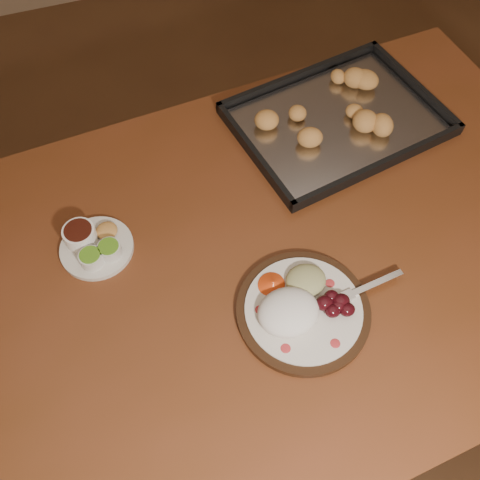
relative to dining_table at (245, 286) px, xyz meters
name	(u,v)px	position (x,y,z in m)	size (l,w,h in m)	color
ground	(227,350)	(-0.01, 0.12, -0.65)	(4.00, 4.00, 0.00)	brown
dining_table	(245,286)	(0.00, 0.00, 0.00)	(1.56, 1.01, 0.75)	brown
dinner_plate	(301,307)	(0.06, -0.13, 0.11)	(0.32, 0.24, 0.06)	black
condiment_saucer	(93,245)	(-0.26, 0.12, 0.11)	(0.14, 0.14, 0.05)	beige
baking_tray	(338,119)	(0.32, 0.28, 0.11)	(0.50, 0.40, 0.05)	black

